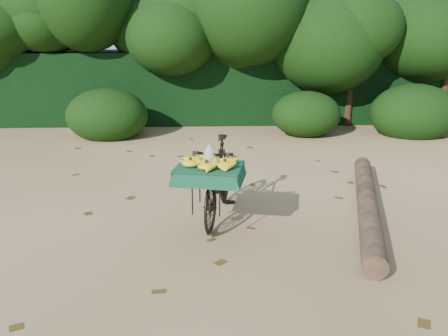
{
  "coord_description": "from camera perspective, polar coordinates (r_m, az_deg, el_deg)",
  "views": [
    {
      "loc": [
        -0.8,
        -6.29,
        2.47
      ],
      "look_at": [
        -0.57,
        -0.7,
        0.77
      ],
      "focal_mm": 38.0,
      "sensor_mm": 36.0,
      "label": 1
    }
  ],
  "objects": [
    {
      "name": "tree_row",
      "position": [
        11.8,
        -1.62,
        14.66
      ],
      "size": [
        14.5,
        2.0,
        4.0
      ],
      "primitive_type": null,
      "color": "black",
      "rests_on": "ground"
    },
    {
      "name": "leaf_litter",
      "position": [
        7.41,
        4.03,
        -2.54
      ],
      "size": [
        7.0,
        7.3,
        0.01
      ],
      "primitive_type": null,
      "color": "#473113",
      "rests_on": "ground"
    },
    {
      "name": "bush_clumps",
      "position": [
        10.86,
        4.64,
        6.17
      ],
      "size": [
        8.8,
        1.7,
        0.9
      ],
      "primitive_type": null,
      "color": "black",
      "rests_on": "ground"
    },
    {
      "name": "hedge_backdrop",
      "position": [
        12.71,
        1.35,
        9.85
      ],
      "size": [
        26.0,
        1.8,
        1.8
      ],
      "primitive_type": "cube",
      "color": "black",
      "rests_on": "ground"
    },
    {
      "name": "vendor_bicycle",
      "position": [
        6.16,
        -0.74,
        -1.28
      ],
      "size": [
        0.98,
        1.88,
        1.07
      ],
      "rotation": [
        0.0,
        0.0,
        -0.2
      ],
      "color": "black",
      "rests_on": "ground"
    },
    {
      "name": "fallen_log",
      "position": [
        6.77,
        16.84,
        -3.99
      ],
      "size": [
        1.3,
        3.69,
        0.27
      ],
      "primitive_type": "cylinder",
      "rotation": [
        1.57,
        0.0,
        -0.28
      ],
      "color": "brown",
      "rests_on": "ground"
    },
    {
      "name": "ground",
      "position": [
        6.8,
        4.61,
        -4.4
      ],
      "size": [
        80.0,
        80.0,
        0.0
      ],
      "primitive_type": "plane",
      "color": "tan",
      "rests_on": "ground"
    }
  ]
}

